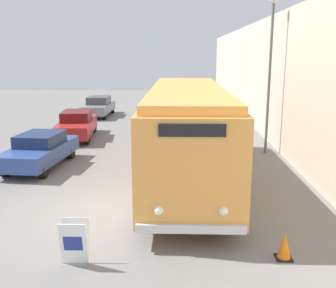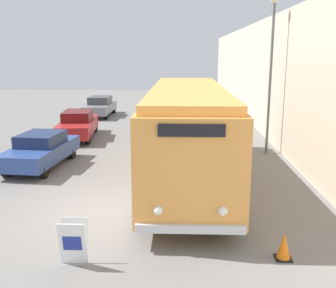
% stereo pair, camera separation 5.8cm
% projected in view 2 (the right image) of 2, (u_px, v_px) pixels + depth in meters
% --- Properties ---
extents(ground_plane, '(80.00, 80.00, 0.00)m').
position_uv_depth(ground_plane, '(100.00, 213.00, 11.26)').
color(ground_plane, slate).
extents(building_wall_right, '(0.30, 60.00, 6.39)m').
position_uv_depth(building_wall_right, '(274.00, 80.00, 20.06)').
color(building_wall_right, beige).
rests_on(building_wall_right, ground_plane).
extents(vintage_bus, '(2.65, 11.14, 3.34)m').
position_uv_depth(vintage_bus, '(187.00, 128.00, 14.02)').
color(vintage_bus, black).
rests_on(vintage_bus, ground_plane).
extents(sign_board, '(0.58, 0.37, 1.00)m').
position_uv_depth(sign_board, '(74.00, 243.00, 8.45)').
color(sign_board, gray).
rests_on(sign_board, ground_plane).
extents(streetlamp, '(0.36, 0.36, 6.92)m').
position_uv_depth(streetlamp, '(272.00, 55.00, 17.22)').
color(streetlamp, '#595E60').
rests_on(streetlamp, ground_plane).
extents(parked_car_near, '(2.13, 4.36, 1.37)m').
position_uv_depth(parked_car_near, '(41.00, 150.00, 15.79)').
color(parked_car_near, black).
rests_on(parked_car_near, ground_plane).
extents(parked_car_mid, '(2.18, 4.78, 1.47)m').
position_uv_depth(parked_car_mid, '(78.00, 124.00, 21.30)').
color(parked_car_mid, black).
rests_on(parked_car_mid, ground_plane).
extents(parked_car_far, '(1.75, 4.57, 1.43)m').
position_uv_depth(parked_car_far, '(100.00, 106.00, 28.95)').
color(parked_car_far, black).
rests_on(parked_car_far, ground_plane).
extents(traffic_cone, '(0.36, 0.36, 0.62)m').
position_uv_depth(traffic_cone, '(284.00, 246.00, 8.68)').
color(traffic_cone, black).
rests_on(traffic_cone, ground_plane).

